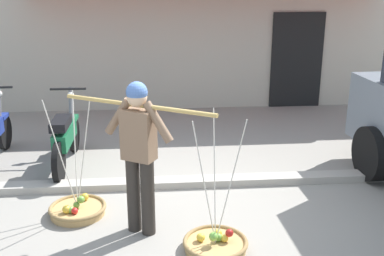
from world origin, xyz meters
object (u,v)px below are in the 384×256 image
fruit_basket_left_side (78,209)px  fruit_basket_right_side (215,243)px  motorcycle_second_in_row (66,138)px  fruit_vendor (139,149)px

fruit_basket_left_side → fruit_basket_right_side: bearing=-30.3°
fruit_basket_left_side → motorcycle_second_in_row: fruit_basket_left_side is taller
fruit_vendor → motorcycle_second_in_row: bearing=119.8°
motorcycle_second_in_row → fruit_vendor: bearing=-60.2°
fruit_basket_left_side → motorcycle_second_in_row: size_ratio=0.80×
fruit_vendor → fruit_basket_left_side: 1.26m
fruit_basket_left_side → fruit_basket_right_side: (1.53, -0.89, 0.00)m
fruit_basket_right_side → motorcycle_second_in_row: fruit_basket_right_side is taller
fruit_vendor → fruit_basket_right_side: 1.26m
fruit_vendor → fruit_basket_right_side: fruit_vendor is taller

